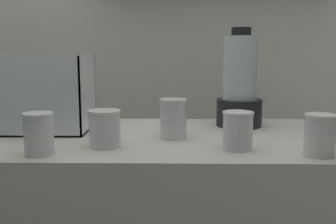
{
  "coord_description": "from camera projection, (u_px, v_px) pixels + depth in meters",
  "views": [
    {
      "loc": [
        0.02,
        -1.29,
        1.19
      ],
      "look_at": [
        0.0,
        0.0,
        0.98
      ],
      "focal_mm": 42.74,
      "sensor_mm": 36.0,
      "label": 1
    }
  ],
  "objects": [
    {
      "name": "juice_cup_pomegranate_far_left",
      "position": [
        39.0,
        137.0,
        1.08
      ],
      "size": [
        0.08,
        0.08,
        0.12
      ],
      "color": "white",
      "rests_on": "counter"
    },
    {
      "name": "carrot_display_bin",
      "position": [
        42.0,
        107.0,
        1.41
      ],
      "size": [
        0.34,
        0.24,
        0.26
      ],
      "color": "white",
      "rests_on": "counter"
    },
    {
      "name": "juice_cup_beet_right",
      "position": [
        238.0,
        133.0,
        1.14
      ],
      "size": [
        0.09,
        0.09,
        0.11
      ],
      "color": "white",
      "rests_on": "counter"
    },
    {
      "name": "juice_cup_carrot_left",
      "position": [
        105.0,
        130.0,
        1.17
      ],
      "size": [
        0.09,
        0.09,
        0.11
      ],
      "color": "white",
      "rests_on": "counter"
    },
    {
      "name": "juice_cup_orange_far_right",
      "position": [
        320.0,
        137.0,
        1.07
      ],
      "size": [
        0.08,
        0.08,
        0.11
      ],
      "color": "white",
      "rests_on": "counter"
    },
    {
      "name": "back_wall_unit",
      "position": [
        172.0,
        33.0,
        2.02
      ],
      "size": [
        2.6,
        0.24,
        2.5
      ],
      "color": "silver",
      "rests_on": "ground_plane"
    },
    {
      "name": "blender_pitcher",
      "position": [
        240.0,
        86.0,
        1.47
      ],
      "size": [
        0.17,
        0.17,
        0.36
      ],
      "color": "black",
      "rests_on": "counter"
    },
    {
      "name": "juice_cup_pomegranate_middle",
      "position": [
        173.0,
        121.0,
        1.28
      ],
      "size": [
        0.09,
        0.09,
        0.13
      ],
      "color": "white",
      "rests_on": "counter"
    }
  ]
}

